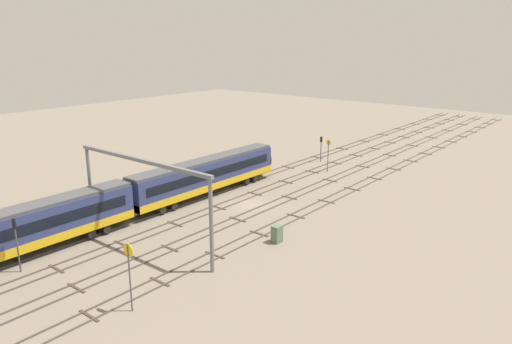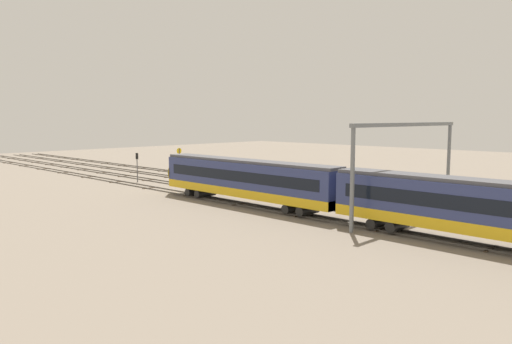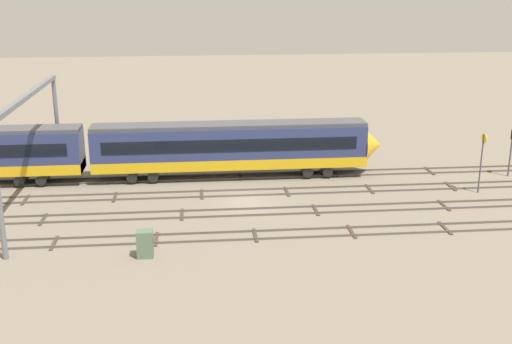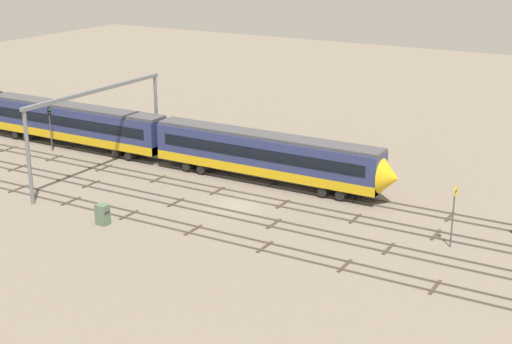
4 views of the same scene
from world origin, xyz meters
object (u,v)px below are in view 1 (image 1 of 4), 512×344
(speed_sign_mid_trackside, at_px, (129,266))
(signal_light_trackside_departure, at_px, (16,238))
(relay_cabinet, at_px, (277,234))
(speed_sign_near_foreground, at_px, (328,152))
(signal_light_trackside_approach, at_px, (321,145))
(overhead_gantry, at_px, (142,181))

(speed_sign_mid_trackside, relative_size, signal_light_trackside_departure, 1.10)
(speed_sign_mid_trackside, bearing_deg, relay_cabinet, -2.69)
(speed_sign_near_foreground, bearing_deg, signal_light_trackside_departure, 175.44)
(speed_sign_near_foreground, distance_m, speed_sign_mid_trackside, 45.03)
(speed_sign_near_foreground, xyz_separation_m, signal_light_trackside_approach, (4.67, 4.16, -0.37))
(signal_light_trackside_approach, bearing_deg, overhead_gantry, -173.68)
(signal_light_trackside_departure, bearing_deg, relay_cabinet, -35.14)
(speed_sign_mid_trackside, xyz_separation_m, signal_light_trackside_departure, (-2.29, 13.01, -0.46))
(signal_light_trackside_approach, bearing_deg, speed_sign_mid_trackside, -164.54)
(signal_light_trackside_departure, distance_m, relay_cabinet, 24.14)
(speed_sign_near_foreground, distance_m, signal_light_trackside_departure, 46.50)
(signal_light_trackside_departure, bearing_deg, speed_sign_mid_trackside, -80.00)
(speed_sign_mid_trackside, distance_m, signal_light_trackside_approach, 50.57)
(relay_cabinet, bearing_deg, signal_light_trackside_departure, 144.86)
(overhead_gantry, bearing_deg, relay_cabinet, -48.09)
(overhead_gantry, height_order, speed_sign_mid_trackside, overhead_gantry)
(speed_sign_near_foreground, distance_m, relay_cabinet, 28.65)
(speed_sign_mid_trackside, xyz_separation_m, relay_cabinet, (17.35, -0.81, -2.84))
(speed_sign_near_foreground, bearing_deg, signal_light_trackside_approach, 41.68)
(overhead_gantry, relative_size, relay_cabinet, 10.68)
(overhead_gantry, relative_size, signal_light_trackside_approach, 4.46)
(speed_sign_mid_trackside, height_order, relay_cabinet, speed_sign_mid_trackside)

